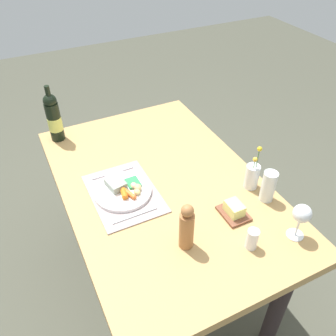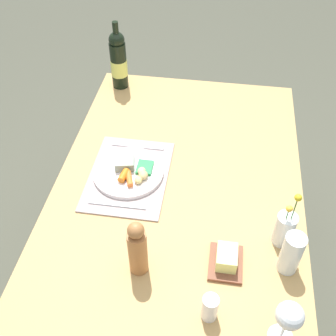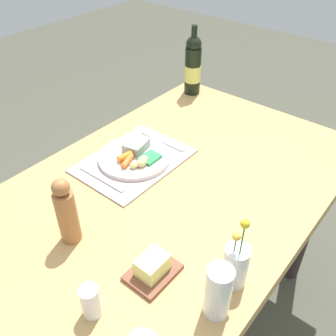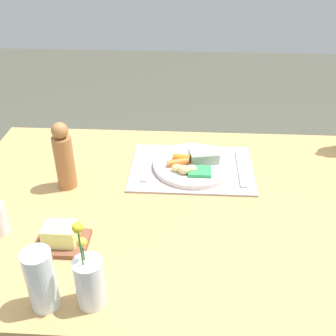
{
  "view_description": "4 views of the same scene",
  "coord_description": "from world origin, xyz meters",
  "views": [
    {
      "loc": [
        1.1,
        -0.51,
        1.86
      ],
      "look_at": [
        0.04,
        0.01,
        0.89
      ],
      "focal_mm": 37.74,
      "sensor_mm": 36.0,
      "label": 1
    },
    {
      "loc": [
        1.0,
        0.11,
        1.85
      ],
      "look_at": [
        0.04,
        -0.03,
        0.9
      ],
      "focal_mm": 44.12,
      "sensor_mm": 36.0,
      "label": 2
    },
    {
      "loc": [
        0.73,
        0.58,
        1.57
      ],
      "look_at": [
        0.01,
        -0.01,
        0.84
      ],
      "focal_mm": 39.94,
      "sensor_mm": 36.0,
      "label": 3
    },
    {
      "loc": [
        0.0,
        0.93,
        1.49
      ],
      "look_at": [
        0.06,
        -0.09,
        0.83
      ],
      "focal_mm": 44.09,
      "sensor_mm": 36.0,
      "label": 4
    }
  ],
  "objects": [
    {
      "name": "salt_shaker",
      "position": [
        0.47,
        0.15,
        0.82
      ],
      "size": [
        0.04,
        0.04,
        0.09
      ],
      "primitive_type": "cylinder",
      "color": "white",
      "rests_on": "dining_table"
    },
    {
      "name": "wine_bottle",
      "position": [
        -0.58,
        -0.35,
        0.91
      ],
      "size": [
        0.07,
        0.07,
        0.31
      ],
      "color": "black",
      "rests_on": "dining_table"
    },
    {
      "name": "knife",
      "position": [
        0.13,
        -0.19,
        0.79
      ],
      "size": [
        0.02,
        0.2,
        0.0
      ],
      "primitive_type": "cube",
      "rotation": [
        0.0,
        0.0,
        0.01
      ],
      "color": "silver",
      "rests_on": "placemat"
    },
    {
      "name": "dining_table",
      "position": [
        0.0,
        0.0,
        0.66
      ],
      "size": [
        1.34,
        0.87,
        0.78
      ],
      "color": "tan",
      "rests_on": "ground_plane"
    },
    {
      "name": "wine_glass",
      "position": [
        0.51,
        0.34,
        0.89
      ],
      "size": [
        0.07,
        0.07,
        0.16
      ],
      "color": "white",
      "rests_on": "dining_table"
    },
    {
      "name": "pepper_mill",
      "position": [
        0.36,
        -0.07,
        0.88
      ],
      "size": [
        0.06,
        0.06,
        0.21
      ],
      "color": "#A5693A",
      "rests_on": "dining_table"
    },
    {
      "name": "water_tumbler",
      "position": [
        0.29,
        0.36,
        0.84
      ],
      "size": [
        0.06,
        0.06,
        0.15
      ],
      "color": "silver",
      "rests_on": "dining_table"
    },
    {
      "name": "placemat",
      "position": [
        -0.01,
        -0.18,
        0.78
      ],
      "size": [
        0.39,
        0.28,
        0.01
      ],
      "primitive_type": "cube",
      "color": "#9E8E8C",
      "rests_on": "dining_table"
    },
    {
      "name": "ground_plane",
      "position": [
        0.0,
        0.0,
        0.0
      ],
      "size": [
        8.0,
        8.0,
        0.0
      ],
      "primitive_type": "plane",
      "color": "#47483B"
    },
    {
      "name": "butter_dish",
      "position": [
        0.31,
        0.18,
        0.8
      ],
      "size": [
        0.13,
        0.1,
        0.06
      ],
      "color": "brown",
      "rests_on": "dining_table"
    },
    {
      "name": "flower_vase",
      "position": [
        0.19,
        0.35,
        0.84
      ],
      "size": [
        0.06,
        0.06,
        0.22
      ],
      "color": "silver",
      "rests_on": "dining_table"
    },
    {
      "name": "dinner_plate",
      "position": [
        -0.02,
        -0.18,
        0.8
      ],
      "size": [
        0.26,
        0.26,
        0.05
      ],
      "color": "white",
      "rests_on": "placemat"
    },
    {
      "name": "fork",
      "position": [
        -0.17,
        -0.18,
        0.79
      ],
      "size": [
        0.02,
        0.2,
        0.0
      ],
      "primitive_type": "cube",
      "rotation": [
        0.0,
        0.0,
        0.0
      ],
      "color": "silver",
      "rests_on": "placemat"
    }
  ]
}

